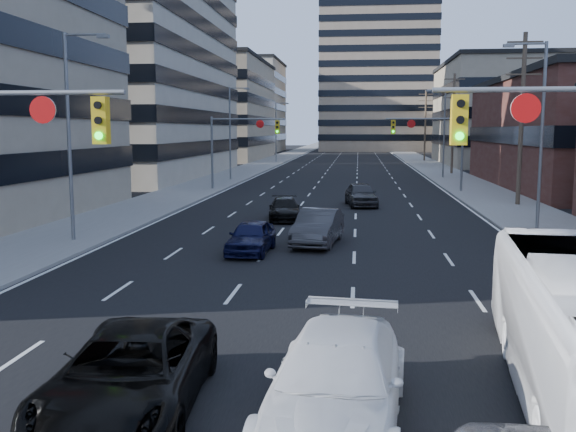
% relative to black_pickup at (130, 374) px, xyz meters
% --- Properties ---
extents(road_surface, '(18.00, 300.00, 0.02)m').
position_rel_black_pickup_xyz_m(road_surface, '(2.00, 126.27, -0.72)').
color(road_surface, black).
rests_on(road_surface, ground).
extents(sidewalk_left, '(5.00, 300.00, 0.15)m').
position_rel_black_pickup_xyz_m(sidewalk_left, '(-9.50, 126.27, -0.65)').
color(sidewalk_left, slate).
rests_on(sidewalk_left, ground).
extents(sidewalk_right, '(5.00, 300.00, 0.15)m').
position_rel_black_pickup_xyz_m(sidewalk_right, '(13.50, 126.27, -0.65)').
color(sidewalk_right, slate).
rests_on(sidewalk_right, ground).
extents(office_left_mid, '(26.00, 34.00, 28.00)m').
position_rel_black_pickup_xyz_m(office_left_mid, '(-25.00, 56.27, 13.27)').
color(office_left_mid, '#ADA089').
rests_on(office_left_mid, ground).
extents(office_left_far, '(20.00, 30.00, 16.00)m').
position_rel_black_pickup_xyz_m(office_left_far, '(-22.00, 96.27, 7.27)').
color(office_left_far, gray).
rests_on(office_left_far, ground).
extents(office_right_far, '(22.00, 28.00, 14.00)m').
position_rel_black_pickup_xyz_m(office_right_far, '(27.00, 84.27, 6.27)').
color(office_right_far, gray).
rests_on(office_right_far, ground).
extents(apartment_tower, '(26.00, 26.00, 58.00)m').
position_rel_black_pickup_xyz_m(apartment_tower, '(8.00, 146.27, 28.27)').
color(apartment_tower, gray).
rests_on(apartment_tower, ground).
extents(bg_block_left, '(24.00, 24.00, 20.00)m').
position_rel_black_pickup_xyz_m(bg_block_left, '(-26.00, 136.27, 9.27)').
color(bg_block_left, '#ADA089').
rests_on(bg_block_left, ground).
extents(bg_block_right, '(22.00, 22.00, 12.00)m').
position_rel_black_pickup_xyz_m(bg_block_right, '(34.00, 126.27, 5.27)').
color(bg_block_right, gray).
rests_on(bg_block_right, ground).
extents(signal_far_left, '(6.09, 0.33, 6.00)m').
position_rel_black_pickup_xyz_m(signal_far_left, '(-5.68, 41.27, 3.57)').
color(signal_far_left, slate).
rests_on(signal_far_left, ground).
extents(signal_far_right, '(6.09, 0.33, 6.00)m').
position_rel_black_pickup_xyz_m(signal_far_right, '(9.68, 41.27, 3.57)').
color(signal_far_right, slate).
rests_on(signal_far_right, ground).
extents(utility_pole_block, '(2.20, 0.28, 11.00)m').
position_rel_black_pickup_xyz_m(utility_pole_block, '(14.20, 32.27, 5.05)').
color(utility_pole_block, '#4C3D2D').
rests_on(utility_pole_block, ground).
extents(utility_pole_midblock, '(2.20, 0.28, 11.00)m').
position_rel_black_pickup_xyz_m(utility_pole_midblock, '(14.20, 62.27, 5.05)').
color(utility_pole_midblock, '#4C3D2D').
rests_on(utility_pole_midblock, ground).
extents(utility_pole_distant, '(2.20, 0.28, 11.00)m').
position_rel_black_pickup_xyz_m(utility_pole_distant, '(14.20, 92.27, 5.05)').
color(utility_pole_distant, '#4C3D2D').
rests_on(utility_pole_distant, ground).
extents(streetlight_left_near, '(2.03, 0.22, 9.00)m').
position_rel_black_pickup_xyz_m(streetlight_left_near, '(-8.34, 16.27, 4.33)').
color(streetlight_left_near, slate).
rests_on(streetlight_left_near, ground).
extents(streetlight_left_mid, '(2.03, 0.22, 9.00)m').
position_rel_black_pickup_xyz_m(streetlight_left_mid, '(-8.34, 51.27, 4.33)').
color(streetlight_left_mid, slate).
rests_on(streetlight_left_mid, ground).
extents(streetlight_left_far, '(2.03, 0.22, 9.00)m').
position_rel_black_pickup_xyz_m(streetlight_left_far, '(-8.34, 86.27, 4.33)').
color(streetlight_left_far, slate).
rests_on(streetlight_left_far, ground).
extents(streetlight_right_near, '(2.03, 0.22, 9.00)m').
position_rel_black_pickup_xyz_m(streetlight_right_near, '(12.34, 21.27, 4.33)').
color(streetlight_right_near, slate).
rests_on(streetlight_right_near, ground).
extents(streetlight_right_far, '(2.03, 0.22, 9.00)m').
position_rel_black_pickup_xyz_m(streetlight_right_far, '(12.34, 56.27, 4.33)').
color(streetlight_right_far, slate).
rests_on(streetlight_right_far, ground).
extents(black_pickup, '(2.76, 5.38, 1.45)m').
position_rel_black_pickup_xyz_m(black_pickup, '(0.00, 0.00, 0.00)').
color(black_pickup, black).
rests_on(black_pickup, ground).
extents(white_van, '(2.66, 5.58, 1.57)m').
position_rel_black_pickup_xyz_m(white_van, '(3.60, -0.12, 0.06)').
color(white_van, silver).
rests_on(white_van, ground).
extents(sedan_blue, '(1.75, 3.97, 1.33)m').
position_rel_black_pickup_xyz_m(sedan_blue, '(-0.34, 14.80, -0.06)').
color(sedan_blue, black).
rests_on(sedan_blue, ground).
extents(sedan_grey_center, '(2.17, 4.78, 1.52)m').
position_rel_black_pickup_xyz_m(sedan_grey_center, '(2.21, 17.05, 0.03)').
color(sedan_grey_center, '#323134').
rests_on(sedan_grey_center, ground).
extents(sedan_black_far, '(2.20, 4.37, 1.22)m').
position_rel_black_pickup_xyz_m(sedan_black_far, '(-0.10, 24.45, -0.12)').
color(sedan_black_far, black).
rests_on(sedan_black_far, ground).
extents(sedan_grey_right, '(2.40, 4.74, 1.55)m').
position_rel_black_pickup_xyz_m(sedan_grey_right, '(4.11, 31.47, 0.05)').
color(sedan_grey_right, '#313133').
rests_on(sedan_grey_right, ground).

